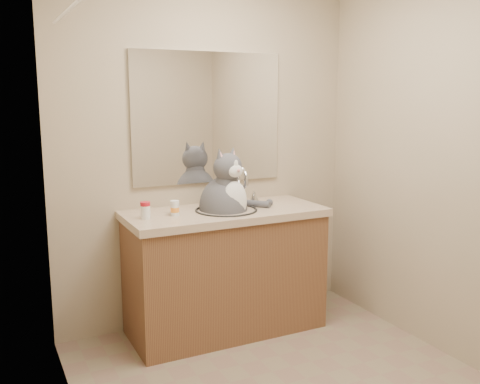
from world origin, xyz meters
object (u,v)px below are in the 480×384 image
at_px(pill_bottle_redcap, 145,210).
at_px(grey_canister, 175,208).
at_px(cat, 225,203).
at_px(pill_bottle_orange, 175,208).

bearing_deg(pill_bottle_redcap, grey_canister, 14.86).
bearing_deg(cat, grey_canister, 159.01).
relative_size(cat, grey_canister, 8.21).
height_order(cat, pill_bottle_orange, cat).
relative_size(cat, pill_bottle_orange, 6.53).
bearing_deg(grey_canister, pill_bottle_redcap, -165.14).
height_order(cat, grey_canister, cat).
xyz_separation_m(pill_bottle_redcap, grey_canister, (0.21, 0.06, -0.02)).
bearing_deg(pill_bottle_orange, grey_canister, 71.97).
height_order(pill_bottle_orange, grey_canister, pill_bottle_orange).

